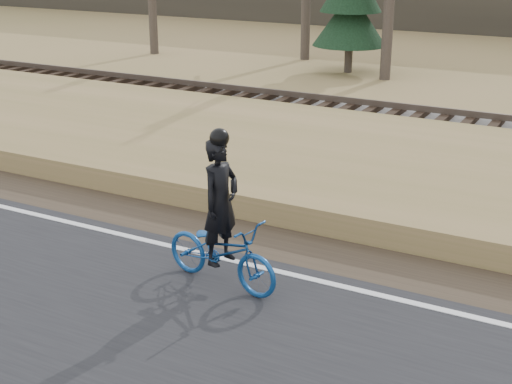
% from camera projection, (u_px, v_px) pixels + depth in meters
% --- Properties ---
extents(ground, '(120.00, 120.00, 0.00)m').
position_uv_depth(ground, '(413.00, 315.00, 9.24)').
color(ground, '#9C7B4F').
rests_on(ground, ground).
extents(edge_line, '(120.00, 0.12, 0.01)m').
position_uv_depth(edge_line, '(417.00, 304.00, 9.38)').
color(edge_line, silver).
rests_on(edge_line, road).
extents(shoulder, '(120.00, 1.60, 0.04)m').
position_uv_depth(shoulder, '(437.00, 277.00, 10.22)').
color(shoulder, '#473A2B').
rests_on(shoulder, ground).
extents(embankment, '(120.00, 5.00, 0.44)m').
position_uv_depth(embankment, '(482.00, 199.00, 12.64)').
color(embankment, '#9C7B4F').
rests_on(embankment, ground).
extents(cyclist, '(1.94, 0.94, 2.24)m').
position_uv_depth(cyclist, '(221.00, 237.00, 9.69)').
color(cyclist, navy).
rests_on(cyclist, road).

